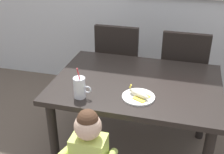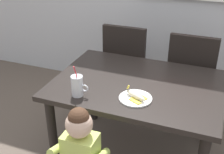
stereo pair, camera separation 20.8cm
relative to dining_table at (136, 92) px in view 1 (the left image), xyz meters
The scene contains 8 objects.
ground_plane 0.63m from the dining_table, ahead, with size 24.00×24.00×0.00m, color brown.
dining_table is the anchor object (origin of this frame).
dining_chair_left 0.76m from the dining_table, 114.25° to the left, with size 0.44×0.44×0.96m.
dining_chair_right 0.75m from the dining_table, 63.20° to the left, with size 0.44×0.45×0.96m.
toddler_standing 0.67m from the dining_table, 105.77° to the right, with size 0.33×0.24×0.84m.
milk_cup 0.50m from the dining_table, 135.75° to the right, with size 0.13×0.09×0.25m.
snack_plate 0.26m from the dining_table, 76.89° to the right, with size 0.23×0.23×0.01m, color white.
peeled_banana 0.28m from the dining_table, 76.38° to the right, with size 0.17×0.14×0.07m.
Camera 1 is at (0.33, -1.96, 1.80)m, focal length 46.99 mm.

